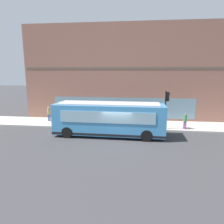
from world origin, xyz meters
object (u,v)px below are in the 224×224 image
city_bus_nearside (109,119)px  newspaper_vending_box (112,117)px  pedestrian_near_building_entrance (49,113)px  pedestrian_walking_along_curb (124,118)px  pedestrian_by_light_pole (55,114)px  traffic_light_near_corner (167,103)px  fire_hydrant (122,119)px  pedestrian_near_hydrant (185,120)px

city_bus_nearside → newspaper_vending_box: (5.13, 0.32, -0.95)m
city_bus_nearside → pedestrian_near_building_entrance: bearing=61.0°
pedestrian_walking_along_curb → pedestrian_by_light_pole: (0.09, 7.58, 0.15)m
traffic_light_near_corner → pedestrian_by_light_pole: 11.95m
newspaper_vending_box → pedestrian_by_light_pole: bearing=108.2°
pedestrian_walking_along_curb → pedestrian_near_building_entrance: size_ratio=0.94×
city_bus_nearside → pedestrian_walking_along_curb: 3.32m
traffic_light_near_corner → pedestrian_walking_along_curb: bearing=81.9°
traffic_light_near_corner → newspaper_vending_box: (2.67, 5.76, -2.20)m
pedestrian_near_building_entrance → traffic_light_near_corner: bearing=-97.6°
city_bus_nearside → fire_hydrant: size_ratio=13.63×
fire_hydrant → newspaper_vending_box: 1.23m
pedestrian_walking_along_curb → city_bus_nearside: bearing=158.6°
city_bus_nearside → pedestrian_near_building_entrance: 8.67m
pedestrian_near_hydrant → pedestrian_by_light_pole: bearing=87.5°
city_bus_nearside → traffic_light_near_corner: 6.09m
pedestrian_near_building_entrance → newspaper_vending_box: (0.94, -7.25, -0.50)m
city_bus_nearside → fire_hydrant: 4.87m
fire_hydrant → pedestrian_walking_along_curb: 1.75m
pedestrian_near_hydrant → pedestrian_walking_along_curb: size_ratio=1.02×
pedestrian_near_hydrant → newspaper_vending_box: (2.59, 7.65, -0.45)m
pedestrian_walking_along_curb → newspaper_vending_box: bearing=36.3°
traffic_light_near_corner → pedestrian_by_light_pole: size_ratio=2.14×
fire_hydrant → pedestrian_by_light_pole: 7.40m
fire_hydrant → pedestrian_walking_along_curb: bearing=-166.9°
fire_hydrant → pedestrian_near_building_entrance: pedestrian_near_building_entrance is taller
traffic_light_near_corner → fire_hydrant: bearing=64.2°
city_bus_nearside → pedestrian_near_hydrant: (2.54, -7.32, -0.50)m
fire_hydrant → newspaper_vending_box: bearing=68.8°
fire_hydrant → pedestrian_by_light_pole: pedestrian_by_light_pole is taller
city_bus_nearside → pedestrian_near_building_entrance: (4.19, 7.58, -0.45)m
newspaper_vending_box → traffic_light_near_corner: bearing=-114.9°
city_bus_nearside → newspaper_vending_box: 5.23m
city_bus_nearside → pedestrian_walking_along_curb: city_bus_nearside is taller
pedestrian_walking_along_curb → pedestrian_near_building_entrance: bearing=82.6°
fire_hydrant → newspaper_vending_box: (0.44, 1.15, 0.09)m
traffic_light_near_corner → pedestrian_near_building_entrance: bearing=82.4°
traffic_light_near_corner → pedestrian_near_hydrant: (0.09, -1.89, -1.75)m
pedestrian_walking_along_curb → pedestrian_near_building_entrance: 8.85m
newspaper_vending_box → city_bus_nearside: bearing=-176.4°
city_bus_nearside → pedestrian_by_light_pole: (3.14, 6.38, -0.37)m
pedestrian_walking_along_curb → pedestrian_by_light_pole: pedestrian_by_light_pole is taller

